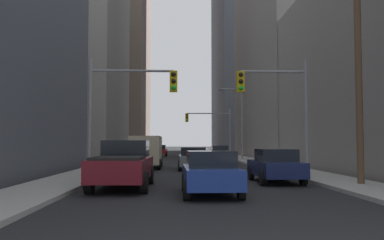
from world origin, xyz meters
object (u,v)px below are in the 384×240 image
(pickup_truck_maroon, at_px, (123,165))
(sedan_red, at_px, (160,150))
(traffic_signal_near_left, at_px, (129,97))
(traffic_signal_near_right, at_px, (276,99))
(cargo_van_beige, at_px, (147,150))
(sedan_silver, at_px, (219,153))
(traffic_signal_far_right, at_px, (210,124))
(sedan_blue, at_px, (210,173))
(sedan_grey, at_px, (193,158))
(sedan_navy, at_px, (275,166))

(pickup_truck_maroon, height_order, sedan_red, pickup_truck_maroon)
(traffic_signal_near_left, relative_size, traffic_signal_near_right, 1.00)
(cargo_van_beige, distance_m, sedan_red, 27.07)
(traffic_signal_near_right, bearing_deg, sedan_silver, 91.80)
(sedan_red, distance_m, traffic_signal_far_right, 9.36)
(sedan_blue, height_order, sedan_grey, same)
(sedan_blue, relative_size, traffic_signal_far_right, 0.70)
(cargo_van_beige, bearing_deg, pickup_truck_maroon, -89.95)
(sedan_silver, height_order, traffic_signal_near_left, traffic_signal_near_left)
(traffic_signal_near_right, bearing_deg, sedan_red, 101.38)
(cargo_van_beige, bearing_deg, sedan_grey, -32.12)
(sedan_red, bearing_deg, pickup_truck_maroon, -89.83)
(sedan_navy, relative_size, sedan_grey, 1.00)
(cargo_van_beige, bearing_deg, sedan_blue, -77.83)
(sedan_red, bearing_deg, sedan_navy, -80.00)
(pickup_truck_maroon, xyz_separation_m, traffic_signal_far_right, (6.22, 34.03, 3.19))
(sedan_navy, distance_m, sedan_silver, 23.36)
(traffic_signal_near_right, bearing_deg, sedan_navy, -105.39)
(cargo_van_beige, xyz_separation_m, traffic_signal_far_right, (6.24, 21.05, 2.84))
(traffic_signal_near_left, bearing_deg, sedan_navy, -16.05)
(sedan_grey, bearing_deg, traffic_signal_far_right, 82.52)
(pickup_truck_maroon, xyz_separation_m, traffic_signal_near_left, (-0.29, 4.02, 3.14))
(traffic_signal_near_left, bearing_deg, sedan_grey, 63.36)
(sedan_navy, xyz_separation_m, traffic_signal_near_right, (0.54, 1.98, 3.26))
(pickup_truck_maroon, xyz_separation_m, sedan_navy, (6.59, 2.04, -0.16))
(traffic_signal_near_right, relative_size, traffic_signal_far_right, 1.00)
(pickup_truck_maroon, xyz_separation_m, sedan_silver, (6.46, 25.41, -0.16))
(traffic_signal_near_right, distance_m, traffic_signal_far_right, 30.02)
(sedan_red, xyz_separation_m, traffic_signal_far_right, (6.34, -6.01, 3.35))
(sedan_blue, xyz_separation_m, traffic_signal_far_right, (2.94, 36.33, 3.35))
(sedan_grey, height_order, sedan_silver, same)
(pickup_truck_maroon, bearing_deg, sedan_blue, -34.97)
(cargo_van_beige, xyz_separation_m, sedan_red, (-0.10, 27.06, -0.52))
(pickup_truck_maroon, height_order, traffic_signal_far_right, traffic_signal_far_right)
(pickup_truck_maroon, relative_size, sedan_silver, 1.29)
(sedan_silver, distance_m, traffic_signal_far_right, 9.26)
(sedan_navy, height_order, sedan_silver, same)
(sedan_blue, distance_m, sedan_silver, 27.88)
(sedan_blue, bearing_deg, cargo_van_beige, 102.17)
(cargo_van_beige, xyz_separation_m, traffic_signal_near_left, (-0.27, -8.96, 2.79))
(sedan_grey, xyz_separation_m, traffic_signal_far_right, (3.03, 23.07, 3.35))
(sedan_navy, bearing_deg, traffic_signal_near_right, 74.61)
(traffic_signal_far_right, bearing_deg, cargo_van_beige, -106.50)
(sedan_grey, xyz_separation_m, sedan_red, (-3.31, 29.08, 0.00))
(sedan_red, bearing_deg, sedan_silver, -65.81)
(pickup_truck_maroon, xyz_separation_m, traffic_signal_near_right, (7.13, 4.02, 3.10))
(sedan_blue, relative_size, traffic_signal_near_left, 0.70)
(sedan_grey, relative_size, traffic_signal_near_right, 0.70)
(sedan_blue, bearing_deg, traffic_signal_near_right, 58.64)
(sedan_grey, bearing_deg, pickup_truck_maroon, -106.26)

